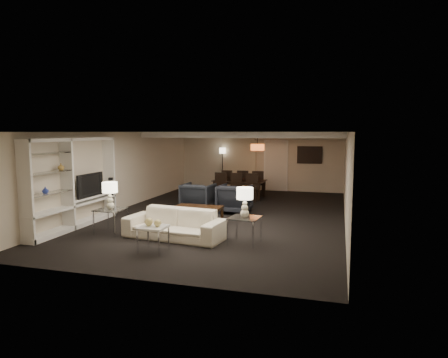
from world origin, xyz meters
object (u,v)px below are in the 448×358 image
coffee_table (198,215)px  vase_blue (45,190)px  television (87,185)px  chair_fl (229,182)px  table_lamp_left (110,196)px  sofa (174,224)px  pendant_light (257,147)px  floor_speaker (111,197)px  chair_fm (243,183)px  marble_table (154,239)px  chair_nl (219,187)px  floor_lamp (222,169)px  armchair_left (198,197)px  armchair_right (235,199)px  side_table_right (245,231)px  chair_nr (251,188)px  chair_nm (235,187)px  vase_amber (61,167)px  chair_fr (258,183)px  dining_table (239,189)px  side_table_left (111,221)px

coffee_table → vase_blue: bearing=-140.7°
television → chair_fl: television is taller
table_lamp_left → sofa: bearing=0.0°
pendant_light → floor_speaker: (-3.50, -4.53, -1.34)m
pendant_light → vase_blue: size_ratio=3.25×
coffee_table → chair_fm: 5.10m
marble_table → vase_blue: bearing=174.0°
chair_nl → chair_fl: same height
vase_blue → chair_fl: (2.38, 7.48, -0.64)m
pendant_light → floor_lamp: 2.73m
armchair_left → chair_nl: (0.06, 2.09, 0.06)m
armchair_left → floor_lamp: floor_lamp is taller
armchair_right → side_table_right: armchair_right is taller
pendant_light → marble_table: size_ratio=0.96×
vase_blue → chair_nl: (2.38, 6.18, -0.64)m
armchair_left → chair_nr: (1.26, 2.09, 0.06)m
floor_speaker → chair_nm: 4.59m
vase_blue → chair_fl: bearing=72.3°
chair_fl → floor_speaker: bearing=69.7°
side_table_right → vase_blue: size_ratio=4.06×
sofa → coffee_table: size_ratio=1.82×
vase_amber → chair_fl: (2.38, 6.90, -1.14)m
chair_nl → chair_nm: bearing=-0.9°
armchair_right → armchair_left: bearing=3.6°
coffee_table → side_table_right: size_ratio=2.00×
television → chair_fr: (3.55, 5.94, -0.57)m
marble_table → dining_table: dining_table is taller
chair_fr → side_table_left: bearing=64.6°
television → floor_speaker: (0.08, 1.06, -0.49)m
vase_blue → chair_nr: vase_blue is taller
coffee_table → floor_speaker: size_ratio=1.13×
side_table_left → vase_blue: 1.68m
armchair_left → pendant_light: bearing=-111.4°
table_lamp_left → chair_nr: table_lamp_left is taller
floor_speaker → floor_lamp: (1.61, 6.23, 0.33)m
vase_amber → floor_speaker: vase_amber is taller
chair_fm → chair_fl: bearing=-5.7°
pendant_light → side_table_left: (-2.39, -6.35, -1.62)m
sofa → chair_fm: size_ratio=2.37×
dining_table → chair_fl: 0.90m
side_table_left → vase_blue: (-1.22, -0.79, 0.84)m
side_table_right → sofa: bearing=180.0°
chair_nl → armchair_right: bearing=-62.4°
coffee_table → chair_fl: 5.13m
floor_speaker → chair_nl: size_ratio=1.15×
vase_blue → floor_lamp: (1.72, 8.84, -0.23)m
side_table_left → floor_speaker: 2.15m
armchair_left → television: bearing=49.5°
armchair_left → floor_lamp: size_ratio=0.53×
marble_table → chair_fm: size_ratio=0.54×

